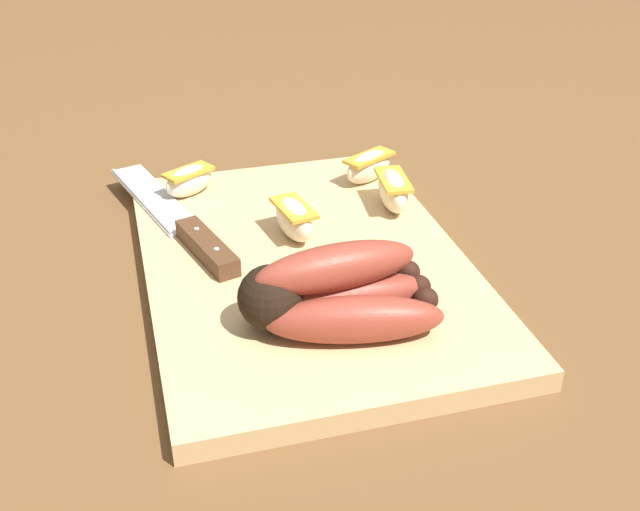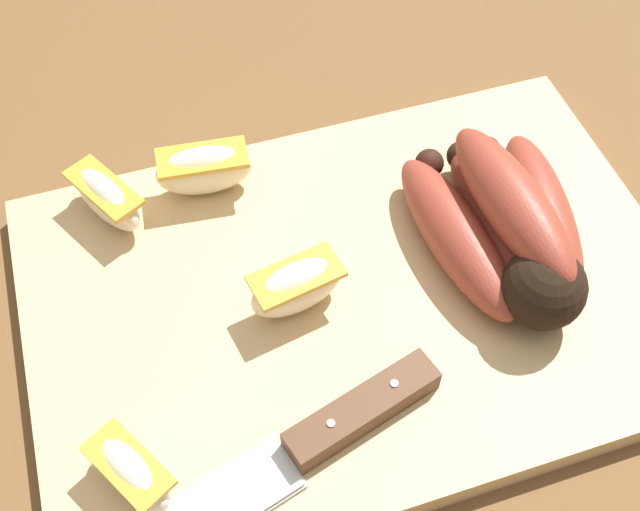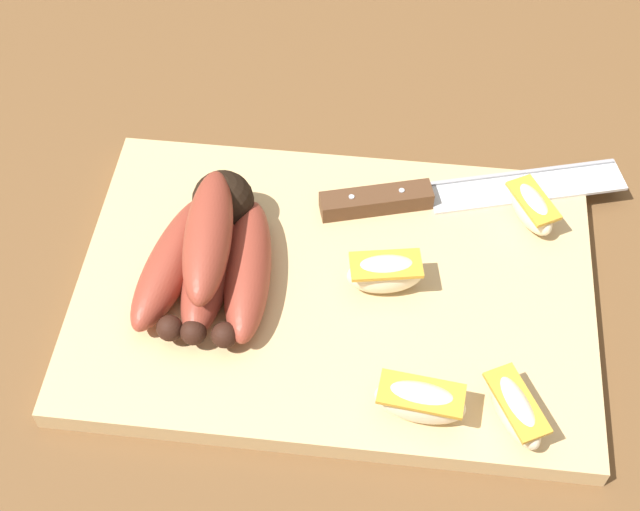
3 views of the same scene
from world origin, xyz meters
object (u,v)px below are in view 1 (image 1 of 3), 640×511
at_px(banana_bunch, 333,292).
at_px(chefs_knife, 187,229).
at_px(apple_wedge_extra, 369,166).
at_px(apple_wedge_near, 393,190).
at_px(apple_wedge_middle, 189,180).
at_px(apple_wedge_far, 295,218).

relative_size(banana_bunch, chefs_knife, 0.59).
distance_m(banana_bunch, chefs_knife, 0.20).
bearing_deg(apple_wedge_extra, apple_wedge_near, 2.36).
xyz_separation_m(apple_wedge_near, apple_wedge_extra, (-0.07, -0.00, -0.00)).
xyz_separation_m(chefs_knife, apple_wedge_middle, (-0.09, 0.01, 0.01)).
distance_m(apple_wedge_far, apple_wedge_extra, 0.15).
xyz_separation_m(banana_bunch, apple_wedge_middle, (-0.27, -0.08, -0.01)).
xyz_separation_m(banana_bunch, apple_wedge_far, (-0.14, 0.00, -0.01)).
bearing_deg(apple_wedge_near, apple_wedge_middle, -113.61).
height_order(banana_bunch, apple_wedge_middle, banana_bunch).
xyz_separation_m(apple_wedge_near, apple_wedge_far, (0.03, -0.11, -0.00)).
bearing_deg(banana_bunch, apple_wedge_middle, -162.32).
height_order(chefs_knife, apple_wedge_extra, apple_wedge_extra).
bearing_deg(chefs_knife, apple_wedge_near, 90.12).
relative_size(apple_wedge_middle, apple_wedge_extra, 0.90).
xyz_separation_m(apple_wedge_near, apple_wedge_middle, (-0.09, -0.20, -0.00)).
xyz_separation_m(apple_wedge_middle, apple_wedge_extra, (0.02, 0.20, 0.00)).
distance_m(chefs_knife, apple_wedge_middle, 0.09).
bearing_deg(apple_wedge_far, apple_wedge_middle, -144.01).
bearing_deg(apple_wedge_middle, chefs_knife, -9.26).
bearing_deg(apple_wedge_extra, chefs_knife, -71.75).
distance_m(chefs_knife, apple_wedge_far, 0.11).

